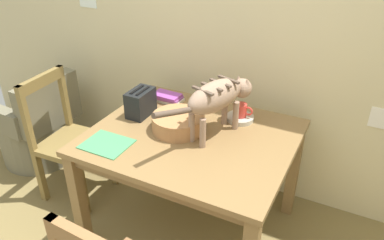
{
  "coord_description": "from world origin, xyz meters",
  "views": [
    {
      "loc": [
        0.85,
        -0.72,
        1.93
      ],
      "look_at": [
        -0.01,
        0.99,
        0.84
      ],
      "focal_mm": 35.39,
      "sensor_mm": 36.0,
      "label": 1
    }
  ],
  "objects_px": {
    "coffee_mug": "(241,110)",
    "book_stack": "(168,98)",
    "wicker_armchair": "(39,130)",
    "dining_table": "(192,147)",
    "magazine": "(107,144)",
    "cat": "(218,97)",
    "saucer_bowl": "(240,118)",
    "toaster": "(141,103)",
    "wicker_basket": "(178,122)",
    "wooden_chair_near": "(69,140)"
  },
  "relations": [
    {
      "from": "coffee_mug",
      "to": "book_stack",
      "type": "bearing_deg",
      "value": 177.54
    },
    {
      "from": "coffee_mug",
      "to": "wicker_armchair",
      "type": "xyz_separation_m",
      "value": [
        -1.73,
        -0.14,
        -0.54
      ]
    },
    {
      "from": "dining_table",
      "to": "magazine",
      "type": "distance_m",
      "value": 0.5
    },
    {
      "from": "cat",
      "to": "coffee_mug",
      "type": "xyz_separation_m",
      "value": [
        0.07,
        0.21,
        -0.17
      ]
    },
    {
      "from": "wicker_armchair",
      "to": "book_stack",
      "type": "bearing_deg",
      "value": -78.59
    },
    {
      "from": "saucer_bowl",
      "to": "coffee_mug",
      "type": "height_order",
      "value": "coffee_mug"
    },
    {
      "from": "saucer_bowl",
      "to": "wicker_armchair",
      "type": "distance_m",
      "value": 1.8
    },
    {
      "from": "toaster",
      "to": "wicker_basket",
      "type": "bearing_deg",
      "value": -11.19
    },
    {
      "from": "saucer_bowl",
      "to": "wooden_chair_near",
      "type": "relative_size",
      "value": 0.19
    },
    {
      "from": "wicker_basket",
      "to": "magazine",
      "type": "bearing_deg",
      "value": -130.86
    },
    {
      "from": "book_stack",
      "to": "saucer_bowl",
      "type": "bearing_deg",
      "value": -2.48
    },
    {
      "from": "cat",
      "to": "coffee_mug",
      "type": "height_order",
      "value": "cat"
    },
    {
      "from": "wooden_chair_near",
      "to": "coffee_mug",
      "type": "bearing_deg",
      "value": 103.38
    },
    {
      "from": "coffee_mug",
      "to": "magazine",
      "type": "xyz_separation_m",
      "value": [
        -0.58,
        -0.61,
        -0.07
      ]
    },
    {
      "from": "cat",
      "to": "wicker_basket",
      "type": "distance_m",
      "value": 0.3
    },
    {
      "from": "dining_table",
      "to": "wicker_armchair",
      "type": "distance_m",
      "value": 1.59
    },
    {
      "from": "dining_table",
      "to": "coffee_mug",
      "type": "bearing_deg",
      "value": 56.63
    },
    {
      "from": "book_stack",
      "to": "toaster",
      "type": "bearing_deg",
      "value": -103.58
    },
    {
      "from": "wicker_armchair",
      "to": "toaster",
      "type": "bearing_deg",
      "value": -90.49
    },
    {
      "from": "cat",
      "to": "saucer_bowl",
      "type": "height_order",
      "value": "cat"
    },
    {
      "from": "book_stack",
      "to": "cat",
      "type": "bearing_deg",
      "value": -26.25
    },
    {
      "from": "wicker_basket",
      "to": "coffee_mug",
      "type": "bearing_deg",
      "value": 43.62
    },
    {
      "from": "cat",
      "to": "wooden_chair_near",
      "type": "xyz_separation_m",
      "value": [
        -1.1,
        -0.14,
        -0.53
      ]
    },
    {
      "from": "coffee_mug",
      "to": "wicker_basket",
      "type": "distance_m",
      "value": 0.41
    },
    {
      "from": "saucer_bowl",
      "to": "wicker_basket",
      "type": "xyz_separation_m",
      "value": [
        -0.29,
        -0.28,
        0.04
      ]
    },
    {
      "from": "wooden_chair_near",
      "to": "magazine",
      "type": "bearing_deg",
      "value": 62.87
    },
    {
      "from": "dining_table",
      "to": "wooden_chair_near",
      "type": "height_order",
      "value": "wooden_chair_near"
    },
    {
      "from": "magazine",
      "to": "wicker_basket",
      "type": "bearing_deg",
      "value": 48.88
    },
    {
      "from": "cat",
      "to": "wicker_armchair",
      "type": "distance_m",
      "value": 1.81
    },
    {
      "from": "dining_table",
      "to": "magazine",
      "type": "relative_size",
      "value": 4.53
    },
    {
      "from": "magazine",
      "to": "wicker_basket",
      "type": "distance_m",
      "value": 0.44
    },
    {
      "from": "cat",
      "to": "wooden_chair_near",
      "type": "distance_m",
      "value": 1.23
    },
    {
      "from": "book_stack",
      "to": "wicker_armchair",
      "type": "xyz_separation_m",
      "value": [
        -1.19,
        -0.17,
        -0.5
      ]
    },
    {
      "from": "saucer_bowl",
      "to": "wicker_basket",
      "type": "distance_m",
      "value": 0.41
    },
    {
      "from": "wicker_basket",
      "to": "wooden_chair_near",
      "type": "relative_size",
      "value": 0.34
    },
    {
      "from": "dining_table",
      "to": "wicker_basket",
      "type": "height_order",
      "value": "wicker_basket"
    },
    {
      "from": "cat",
      "to": "wicker_basket",
      "type": "bearing_deg",
      "value": -143.84
    },
    {
      "from": "wicker_basket",
      "to": "toaster",
      "type": "distance_m",
      "value": 0.32
    },
    {
      "from": "dining_table",
      "to": "wicker_basket",
      "type": "bearing_deg",
      "value": 171.63
    },
    {
      "from": "wicker_armchair",
      "to": "saucer_bowl",
      "type": "bearing_deg",
      "value": -81.84
    },
    {
      "from": "magazine",
      "to": "wooden_chair_near",
      "type": "distance_m",
      "value": 0.71
    },
    {
      "from": "magazine",
      "to": "toaster",
      "type": "bearing_deg",
      "value": 93.13
    },
    {
      "from": "book_stack",
      "to": "wicker_armchair",
      "type": "relative_size",
      "value": 0.26
    },
    {
      "from": "saucer_bowl",
      "to": "magazine",
      "type": "bearing_deg",
      "value": -133.34
    },
    {
      "from": "saucer_bowl",
      "to": "coffee_mug",
      "type": "distance_m",
      "value": 0.06
    },
    {
      "from": "cat",
      "to": "toaster",
      "type": "height_order",
      "value": "cat"
    },
    {
      "from": "wicker_armchair",
      "to": "coffee_mug",
      "type": "bearing_deg",
      "value": -81.85
    },
    {
      "from": "cat",
      "to": "wicker_basket",
      "type": "xyz_separation_m",
      "value": [
        -0.22,
        -0.07,
        -0.19
      ]
    },
    {
      "from": "dining_table",
      "to": "cat",
      "type": "height_order",
      "value": "cat"
    },
    {
      "from": "dining_table",
      "to": "wicker_basket",
      "type": "distance_m",
      "value": 0.17
    }
  ]
}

